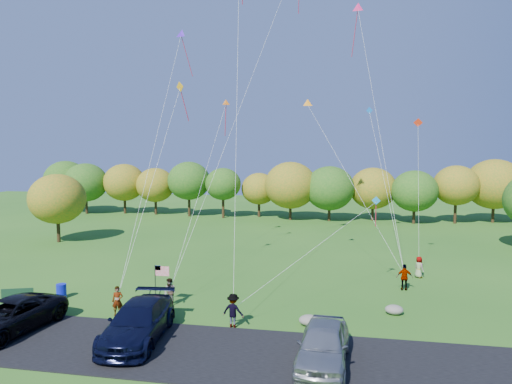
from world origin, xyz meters
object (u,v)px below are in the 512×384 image
at_px(flyer_d, 405,277).
at_px(park_bench, 18,296).
at_px(flyer_b, 170,292).
at_px(minivan_dark, 10,316).
at_px(flyer_e, 419,267).
at_px(flyer_a, 118,301).
at_px(flyer_c, 233,311).
at_px(minivan_navy, 138,322).
at_px(trash_barrel, 61,291).
at_px(minivan_silver, 323,344).

relative_size(flyer_d, park_bench, 1.01).
bearing_deg(flyer_b, park_bench, -153.25).
bearing_deg(minivan_dark, park_bench, 130.71).
bearing_deg(flyer_e, flyer_b, 84.23).
xyz_separation_m(flyer_a, flyer_e, (17.95, 11.11, -0.05)).
bearing_deg(minivan_dark, flyer_d, 35.60).
height_order(flyer_a, flyer_c, flyer_c).
bearing_deg(flyer_d, minivan_navy, 37.34).
xyz_separation_m(flyer_c, trash_barrel, (-11.72, 2.68, -0.44)).
height_order(flyer_b, park_bench, flyer_b).
bearing_deg(flyer_a, flyer_c, -21.50).
height_order(minivan_dark, flyer_c, flyer_c).
xyz_separation_m(flyer_a, trash_barrel, (-4.92, 2.15, -0.38)).
bearing_deg(flyer_c, flyer_d, -129.72).
bearing_deg(flyer_d, trash_barrel, 14.03).
relative_size(flyer_b, flyer_d, 0.95).
xyz_separation_m(flyer_b, flyer_d, (14.17, 5.76, 0.05)).
distance_m(minivan_navy, park_bench, 10.13).
xyz_separation_m(flyer_b, trash_barrel, (-7.25, 0.15, -0.38)).
relative_size(flyer_b, flyer_e, 1.07).
distance_m(minivan_silver, flyer_e, 16.43).
bearing_deg(park_bench, flyer_d, -2.75).
xyz_separation_m(flyer_d, trash_barrel, (-21.42, -5.61, -0.43)).
height_order(minivan_navy, trash_barrel, minivan_navy).
xyz_separation_m(minivan_navy, trash_barrel, (-7.58, 5.20, -0.50)).
relative_size(minivan_silver, flyer_d, 2.97).
bearing_deg(flyer_e, flyer_d, 120.63).
distance_m(minivan_dark, flyer_b, 8.41).
height_order(minivan_silver, park_bench, minivan_silver).
relative_size(minivan_dark, trash_barrel, 6.63).
bearing_deg(park_bench, flyer_a, -25.04).
bearing_deg(trash_barrel, park_bench, -140.44).
height_order(minivan_navy, minivan_silver, minivan_navy).
distance_m(flyer_b, flyer_c, 5.13).
height_order(flyer_a, flyer_b, flyer_b).
relative_size(minivan_navy, flyer_d, 3.49).
xyz_separation_m(minivan_navy, flyer_c, (4.14, 2.52, -0.06)).
relative_size(flyer_a, park_bench, 0.95).
height_order(flyer_a, park_bench, flyer_a).
height_order(minivan_silver, flyer_d, minivan_silver).
bearing_deg(trash_barrel, flyer_b, -1.17).
bearing_deg(flyer_a, park_bench, 157.69).
bearing_deg(flyer_b, flyer_c, -11.39).
xyz_separation_m(minivan_silver, park_bench, (-18.36, 4.66, -0.42)).
relative_size(flyer_a, flyer_d, 0.94).
relative_size(minivan_dark, flyer_c, 3.34).
height_order(minivan_silver, flyer_e, minivan_silver).
height_order(flyer_c, flyer_e, flyer_c).
xyz_separation_m(flyer_c, flyer_d, (9.71, 8.28, -0.02)).
xyz_separation_m(minivan_navy, minivan_silver, (8.93, -0.99, -0.00)).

